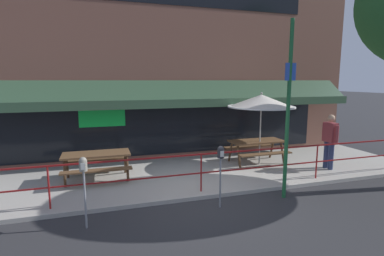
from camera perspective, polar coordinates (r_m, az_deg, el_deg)
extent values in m
plane|color=#2D2D30|center=(7.43, 2.50, -13.45)|extent=(120.00, 120.00, 0.00)
cube|color=#ADA89E|center=(9.21, -1.77, -8.62)|extent=(15.00, 4.00, 0.10)
cube|color=brown|center=(11.05, -5.16, 16.22)|extent=(15.00, 0.50, 8.46)
cube|color=black|center=(10.81, -4.65, 1.07)|extent=(12.00, 0.02, 2.30)
cube|color=#19D84C|center=(10.49, -16.73, 2.13)|extent=(1.50, 0.02, 0.70)
cube|color=#335138|center=(10.18, -4.06, 7.09)|extent=(13.80, 0.92, 0.70)
cube|color=#335138|center=(9.71, -3.33, 4.64)|extent=(13.80, 0.08, 0.28)
cube|color=black|center=(12.20, 14.77, 4.93)|extent=(0.04, 0.28, 0.04)
cube|color=black|center=(12.10, 15.08, 4.03)|extent=(0.18, 0.18, 0.28)
cube|color=beige|center=(12.10, 15.08, 4.03)|extent=(0.13, 0.19, 0.20)
cylinder|color=maroon|center=(7.21, -25.61, -10.22)|extent=(0.04, 0.04, 0.95)
cylinder|color=maroon|center=(7.50, 1.74, -8.56)|extent=(0.04, 0.04, 0.95)
cylinder|color=maroon|center=(9.19, 22.65, -5.96)|extent=(0.04, 0.04, 0.95)
cube|color=maroon|center=(7.37, 1.76, -5.04)|extent=(13.80, 0.04, 0.04)
cube|color=maroon|center=(7.50, 1.74, -8.56)|extent=(13.80, 0.03, 0.03)
cube|color=brown|center=(8.68, -17.76, -4.74)|extent=(1.80, 0.80, 0.05)
cube|color=brown|center=(8.19, -17.67, -7.72)|extent=(1.80, 0.26, 0.04)
cube|color=brown|center=(9.31, -17.66, -5.71)|extent=(1.80, 0.26, 0.04)
cylinder|color=#48311E|center=(8.49, -12.20, -7.40)|extent=(0.07, 0.30, 0.73)
cylinder|color=#48311E|center=(9.10, -12.58, -6.29)|extent=(0.07, 0.30, 0.73)
cylinder|color=#48311E|center=(8.51, -23.08, -7.89)|extent=(0.07, 0.30, 0.73)
cylinder|color=#48311E|center=(9.12, -22.70, -6.75)|extent=(0.07, 0.30, 0.73)
cube|color=brown|center=(10.22, 12.22, -2.46)|extent=(1.80, 0.80, 0.05)
cube|color=brown|center=(9.80, 13.83, -4.81)|extent=(1.80, 0.26, 0.04)
cube|color=brown|center=(10.78, 10.65, -3.45)|extent=(1.80, 0.26, 0.04)
cylinder|color=#48311E|center=(10.46, 16.84, -4.47)|extent=(0.07, 0.30, 0.73)
cylinder|color=#48311E|center=(10.97, 14.98, -3.76)|extent=(0.07, 0.30, 0.73)
cylinder|color=#48311E|center=(9.66, 8.93, -5.29)|extent=(0.07, 0.30, 0.73)
cylinder|color=#48311E|center=(10.22, 7.34, -4.46)|extent=(0.07, 0.30, 0.73)
cylinder|color=#B7B2A8|center=(9.98, 12.87, -0.37)|extent=(0.04, 0.04, 2.30)
cone|color=silver|center=(9.87, 13.07, 5.07)|extent=(2.10, 2.10, 0.41)
cylinder|color=white|center=(9.88, 13.03, 3.98)|extent=(2.14, 2.14, 0.05)
sphere|color=#B7B2A8|center=(9.86, 13.12, 6.47)|extent=(0.07, 0.07, 0.07)
cylinder|color=navy|center=(10.40, 24.18, -4.62)|extent=(0.15, 0.15, 0.86)
cylinder|color=navy|center=(10.26, 24.97, -4.84)|extent=(0.15, 0.15, 0.86)
cube|color=maroon|center=(10.19, 24.84, -0.74)|extent=(0.26, 0.41, 0.60)
cylinder|color=maroon|center=(10.38, 23.81, -0.67)|extent=(0.10, 0.10, 0.54)
cylinder|color=maroon|center=(10.02, 25.88, -1.14)|extent=(0.10, 0.10, 0.54)
sphere|color=tan|center=(10.13, 25.00, 1.72)|extent=(0.22, 0.22, 0.22)
cylinder|color=gray|center=(6.26, -19.68, -12.76)|extent=(0.04, 0.04, 1.15)
cylinder|color=gray|center=(6.05, -20.02, -6.80)|extent=(0.15, 0.15, 0.20)
sphere|color=gray|center=(6.02, -20.07, -5.88)|extent=(0.14, 0.14, 0.14)
cube|color=silver|center=(5.97, -20.06, -6.91)|extent=(0.08, 0.01, 0.13)
cylinder|color=gray|center=(6.84, 5.40, -10.36)|extent=(0.04, 0.04, 1.15)
cylinder|color=#2D2D33|center=(6.65, 5.49, -4.86)|extent=(0.15, 0.15, 0.20)
sphere|color=#2D2D33|center=(6.63, 5.50, -4.02)|extent=(0.14, 0.14, 0.14)
cube|color=silver|center=(6.57, 5.76, -4.94)|extent=(0.08, 0.01, 0.13)
cylinder|color=#1E6033|center=(7.39, 17.81, 2.93)|extent=(0.09, 0.09, 4.22)
cube|color=blue|center=(7.34, 18.26, 10.14)|extent=(0.28, 0.02, 0.40)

